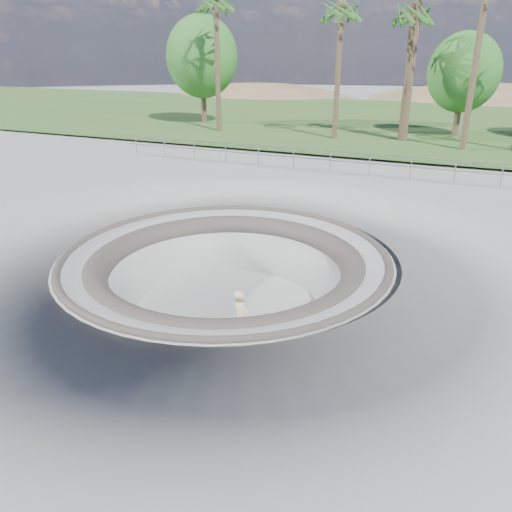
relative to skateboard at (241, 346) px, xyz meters
name	(u,v)px	position (x,y,z in m)	size (l,w,h in m)	color
ground	(226,255)	(-1.43, 1.94, 1.84)	(180.00, 180.00, 0.00)	gray
skate_bowl	(227,306)	(-1.43, 1.94, 0.01)	(14.00, 14.00, 4.10)	gray
grass_strip	(397,120)	(-1.43, 35.94, 2.06)	(180.00, 36.00, 0.12)	#325923
distant_hills	(448,157)	(2.35, 59.11, -5.18)	(103.20, 45.00, 28.60)	brown
safety_railing	(330,161)	(-1.43, 13.94, 2.53)	(25.00, 0.06, 1.03)	gray
skateboard	(241,346)	(0.00, 0.00, 0.00)	(0.82, 0.34, 0.08)	olive
skater	(241,319)	(0.00, 0.00, 0.87)	(0.62, 0.41, 1.70)	beige
palm_a	(216,6)	(-12.72, 23.37, 10.61)	(2.60, 2.60, 9.96)	brown
palm_b	(341,14)	(-3.80, 23.50, 9.93)	(2.60, 2.60, 9.23)	brown
palm_d	(414,16)	(0.48, 24.95, 9.75)	(2.60, 2.60, 9.04)	brown
bushy_tree_left	(202,57)	(-16.05, 27.10, 7.28)	(5.89, 5.36, 8.50)	brown
bushy_tree_mid	(464,73)	(3.82, 28.02, 6.36)	(4.87, 4.43, 7.03)	brown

